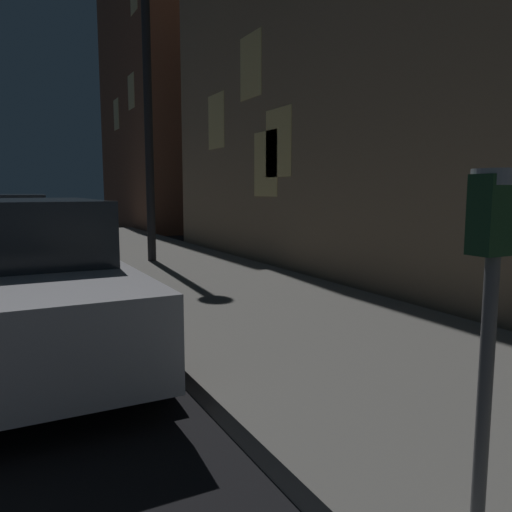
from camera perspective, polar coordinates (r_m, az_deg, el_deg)
name	(u,v)px	position (r m, az deg, el deg)	size (l,w,h in m)	color
parking_meter	(493,264)	(2.11, 25.07, -0.79)	(0.19, 0.19, 1.45)	#59595B
car_silver	(8,279)	(5.18, -26.08, -2.32)	(2.07, 4.43, 1.43)	#B7B7BF
car_white	(1,231)	(11.32, -26.73, 2.55)	(2.31, 4.57, 1.43)	silver
street_lamp	(147,66)	(10.24, -12.16, 20.12)	(0.44, 0.44, 5.51)	black
building_far	(212,82)	(22.45, -4.99, 18.93)	(7.65, 8.18, 11.99)	brown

